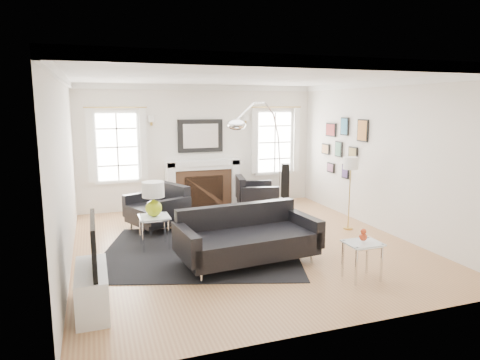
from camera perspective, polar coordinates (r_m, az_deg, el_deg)
name	(u,v)px	position (r m, az deg, el deg)	size (l,w,h in m)	color
floor	(243,244)	(7.41, 0.44, -8.49)	(6.00, 6.00, 0.00)	#9F6842
back_wall	(200,147)	(9.96, -5.34, 4.46)	(5.50, 0.04, 2.80)	silver
front_wall	(343,200)	(4.42, 13.54, -2.66)	(5.50, 0.04, 2.80)	silver
left_wall	(65,171)	(6.71, -22.29, 1.11)	(0.04, 6.00, 2.80)	silver
right_wall	(382,156)	(8.42, 18.42, 2.99)	(0.04, 6.00, 2.80)	silver
ceiling	(243,76)	(7.05, 0.47, 13.65)	(5.50, 6.00, 0.02)	white
crown_molding	(243,80)	(7.04, 0.47, 13.17)	(5.50, 6.00, 0.12)	white
fireplace	(203,185)	(9.87, -4.97, -0.60)	(1.70, 0.69, 1.11)	white
mantel_mirror	(200,136)	(9.89, -5.30, 5.88)	(1.05, 0.07, 0.75)	black
window_left	(117,147)	(9.63, -16.05, 4.28)	(1.24, 0.15, 1.62)	white
window_right	(275,142)	(10.49, 4.63, 5.07)	(1.24, 0.15, 1.62)	white
gallery_wall	(343,144)	(9.44, 13.53, 4.74)	(0.04, 1.73, 1.29)	black
tv_unit	(92,283)	(5.33, -19.09, -12.87)	(0.35, 1.00, 1.09)	white
area_rug	(201,251)	(7.05, -5.27, -9.47)	(3.09, 2.57, 0.01)	black
sofa	(246,238)	(6.49, 0.86, -7.76)	(2.17, 1.15, 0.68)	black
armchair_left	(160,209)	(8.33, -10.65, -3.84)	(1.23, 1.30, 0.69)	black
armchair_right	(254,195)	(9.64, 1.87, -1.97)	(1.02, 1.09, 0.64)	black
coffee_table	(240,214)	(7.78, 0.00, -4.56)	(0.96, 0.96, 0.43)	silver
side_table_left	(154,222)	(7.23, -11.36, -5.57)	(0.49, 0.49, 0.54)	silver
nesting_table	(362,250)	(6.09, 16.02, -9.01)	(0.47, 0.40, 0.52)	silver
gourd_lamp	(153,197)	(7.13, -11.48, -2.17)	(0.36, 0.36, 0.58)	#B3C919
orange_vase	(363,235)	(6.02, 16.11, -7.12)	(0.11, 0.11, 0.17)	#B73817
arc_floor_lamp	(260,154)	(8.85, 2.72, 3.54)	(1.77, 1.64, 2.51)	silver
stick_floor_lamp	(351,167)	(8.27, 14.54, 1.70)	(0.28, 0.28, 1.39)	#B8933F
speaker_tower	(285,183)	(10.42, 6.03, -0.43)	(0.19, 0.19, 0.95)	black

